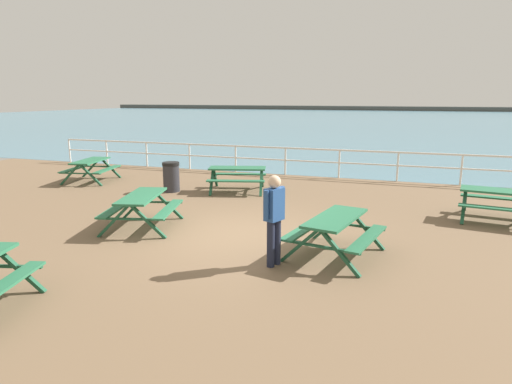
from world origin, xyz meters
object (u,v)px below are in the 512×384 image
(picnic_table_corner, at_px, (142,203))
(litter_bin, at_px, (171,177))
(picnic_table_far_right, at_px, (91,165))
(visitor, at_px, (274,215))
(picnic_table_near_left, at_px, (237,173))
(picnic_table_mid_centre, at_px, (501,198))
(picnic_table_near_right, at_px, (335,226))

(picnic_table_corner, height_order, litter_bin, litter_bin)
(picnic_table_far_right, xyz_separation_m, visitor, (8.59, -5.54, 0.36))
(picnic_table_near_left, bearing_deg, visitor, -78.56)
(picnic_table_corner, bearing_deg, picnic_table_far_right, 34.12)
(picnic_table_near_left, relative_size, picnic_table_mid_centre, 1.08)
(picnic_table_mid_centre, bearing_deg, picnic_table_far_right, -176.42)
(picnic_table_near_left, height_order, picnic_table_mid_centre, same)
(picnic_table_near_left, xyz_separation_m, picnic_table_near_right, (3.94, -4.86, 0.00))
(litter_bin, bearing_deg, picnic_table_near_right, -34.75)
(visitor, height_order, litter_bin, visitor)
(picnic_table_far_right, bearing_deg, picnic_table_corner, -143.46)
(picnic_table_near_right, height_order, picnic_table_mid_centre, same)
(picnic_table_mid_centre, distance_m, visitor, 6.35)
(picnic_table_far_right, height_order, visitor, visitor)
(picnic_table_far_right, height_order, picnic_table_corner, same)
(picnic_table_near_left, distance_m, litter_bin, 2.13)
(picnic_table_far_right, distance_m, picnic_table_corner, 6.59)
(visitor, bearing_deg, picnic_table_far_right, -10.79)
(litter_bin, bearing_deg, visitor, -45.01)
(picnic_table_near_right, xyz_separation_m, picnic_table_mid_centre, (3.41, 3.74, 0.00))
(picnic_table_near_right, bearing_deg, picnic_table_mid_centre, -31.32)
(picnic_table_near_left, height_order, picnic_table_near_right, same)
(picnic_table_corner, xyz_separation_m, visitor, (3.58, -1.25, 0.36))
(picnic_table_near_right, bearing_deg, picnic_table_far_right, 74.93)
(picnic_table_mid_centre, xyz_separation_m, litter_bin, (-9.34, 0.38, -0.10))
(picnic_table_near_right, relative_size, visitor, 1.24)
(picnic_table_near_left, bearing_deg, picnic_table_far_right, 165.80)
(picnic_table_mid_centre, height_order, picnic_table_far_right, same)
(picnic_table_near_right, relative_size, picnic_table_corner, 0.96)
(visitor, bearing_deg, picnic_table_corner, 2.83)
(picnic_table_near_left, xyz_separation_m, picnic_table_far_right, (-5.60, -0.18, 0.00))
(picnic_table_near_right, height_order, visitor, visitor)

